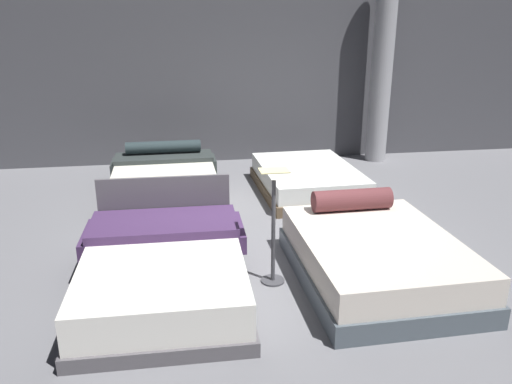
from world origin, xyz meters
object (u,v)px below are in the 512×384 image
bed_1 (376,257)px  bed_3 (307,180)px  bed_2 (165,182)px  price_sign (273,240)px  support_pillar (382,66)px  bed_0 (164,270)px

bed_1 → bed_3: bearing=88.6°
bed_2 → price_sign: price_sign is taller
price_sign → support_pillar: (2.80, 4.35, 1.28)m
bed_0 → price_sign: bearing=4.4°
bed_0 → bed_1: size_ratio=1.00×
price_sign → bed_1: bearing=-6.1°
price_sign → support_pillar: size_ratio=0.34×
bed_2 → support_pillar: size_ratio=0.56×
bed_0 → bed_1: 2.12m
bed_2 → support_pillar: bearing=20.6°
bed_1 → price_sign: bearing=172.7°
bed_1 → price_sign: price_sign is taller
bed_0 → support_pillar: bearing=49.3°
bed_3 → price_sign: bearing=-113.2°
bed_1 → bed_2: bed_1 is taller
bed_2 → bed_3: (2.17, -0.10, -0.04)m
bed_2 → bed_3: bed_2 is taller
bed_3 → support_pillar: (1.75, 1.64, 1.55)m
bed_1 → bed_2: size_ratio=1.07×
price_sign → bed_3: bearing=68.7°
bed_0 → support_pillar: size_ratio=0.60×
bed_1 → bed_0: bearing=177.7°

